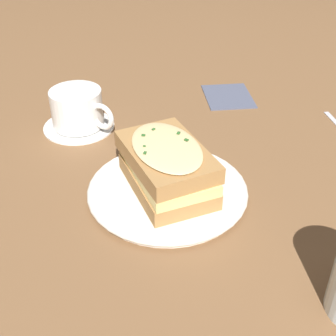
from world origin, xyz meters
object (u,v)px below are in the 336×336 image
teacup_with_saucer (78,110)px  napkin (228,96)px  dinner_plate (168,189)px  sandwich (167,166)px

teacup_with_saucer → napkin: bearing=57.2°
teacup_with_saucer → napkin: 0.31m
dinner_plate → napkin: dinner_plate is taller
dinner_plate → sandwich: 0.04m
dinner_plate → napkin: size_ratio=2.06×
dinner_plate → napkin: bearing=167.0°
teacup_with_saucer → sandwich: bearing=-17.7°
dinner_plate → teacup_with_saucer: (-0.17, -0.18, 0.03)m
dinner_plate → teacup_with_saucer: 0.25m
teacup_with_saucer → napkin: size_ratio=1.25×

